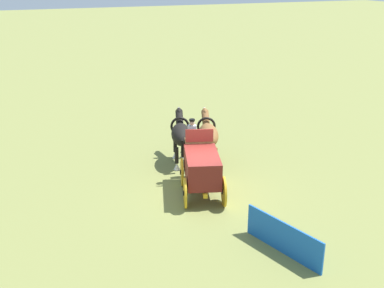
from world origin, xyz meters
name	(u,v)px	position (x,y,z in m)	size (l,w,h in m)	color
ground_plane	(202,195)	(0.00, 0.00, 0.00)	(220.00, 220.00, 0.00)	olive
show_wagon	(202,167)	(0.14, -0.04, 1.19)	(5.45, 2.60, 2.81)	maroon
draft_horse_near	(181,135)	(3.62, -0.57, 1.41)	(3.05, 1.55, 2.29)	black
draft_horse_off	(208,135)	(3.20, -1.80, 1.37)	(3.14, 1.58, 2.24)	brown
sponsor_banner	(283,238)	(-4.92, -0.62, 0.55)	(3.20, 0.06, 1.10)	#1959B2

